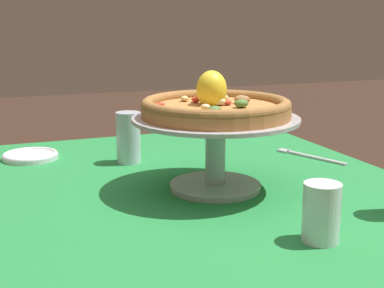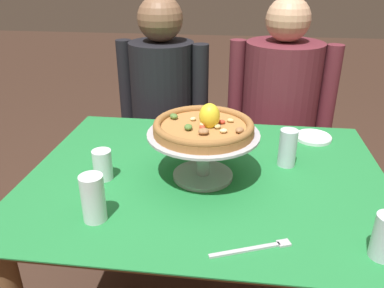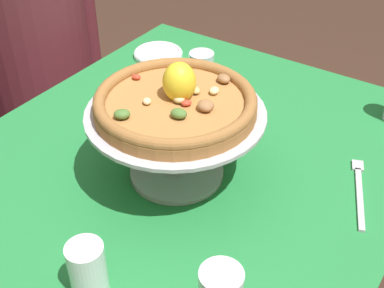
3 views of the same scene
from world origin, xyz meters
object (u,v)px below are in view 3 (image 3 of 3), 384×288
object	(u,v)px
pizza_stand	(176,134)
pizza	(176,101)
side_plate	(158,54)
water_glass_side_right	(201,79)
diner_right	(34,63)
dinner_fork	(359,189)
water_glass_side_left	(88,272)

from	to	relation	value
pizza_stand	pizza	xyz separation A→B (m)	(0.00, -0.00, 0.08)
side_plate	water_glass_side_right	bearing A→B (deg)	-118.70
pizza_stand	side_plate	distance (m)	0.55
side_plate	diner_right	world-z (taller)	diner_right
dinner_fork	diner_right	world-z (taller)	diner_right
water_glass_side_right	side_plate	world-z (taller)	water_glass_side_right
side_plate	diner_right	bearing A→B (deg)	102.14
pizza_stand	water_glass_side_right	xyz separation A→B (m)	(0.28, 0.12, -0.05)
water_glass_side_right	dinner_fork	xyz separation A→B (m)	(-0.11, -0.46, -0.05)
pizza	diner_right	bearing A→B (deg)	68.99
water_glass_side_left	diner_right	bearing A→B (deg)	53.60
water_glass_side_left	diner_right	distance (m)	1.07
pizza_stand	water_glass_side_right	world-z (taller)	pizza_stand
side_plate	dinner_fork	distance (m)	0.73
pizza	dinner_fork	distance (m)	0.42
water_glass_side_right	dinner_fork	bearing A→B (deg)	-104.03
pizza_stand	dinner_fork	xyz separation A→B (m)	(0.16, -0.34, -0.10)
water_glass_side_right	side_plate	bearing A→B (deg)	61.30
pizza_stand	dinner_fork	distance (m)	0.39
water_glass_side_left	diner_right	size ratio (longest dim) A/B	0.08
pizza	diner_right	xyz separation A→B (m)	(0.31, 0.80, -0.30)
water_glass_side_right	water_glass_side_left	bearing A→B (deg)	-164.06
pizza_stand	side_plate	bearing A→B (deg)	41.02
pizza_stand	diner_right	world-z (taller)	diner_right
side_plate	dinner_fork	world-z (taller)	side_plate
dinner_fork	water_glass_side_right	bearing A→B (deg)	75.97
pizza	side_plate	distance (m)	0.57
pizza	water_glass_side_left	bearing A→B (deg)	-171.04
pizza_stand	side_plate	world-z (taller)	pizza_stand
pizza	dinner_fork	bearing A→B (deg)	-64.23
pizza	water_glass_side_left	size ratio (longest dim) A/B	3.15
side_plate	dinner_fork	bearing A→B (deg)	-109.31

